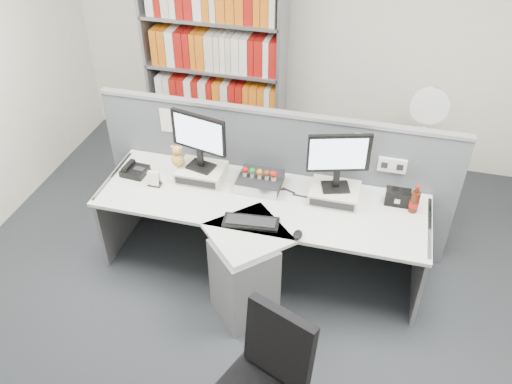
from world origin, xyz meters
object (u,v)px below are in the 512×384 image
(mouse, at_px, (298,235))
(desktop_pc, at_px, (260,182))
(desk_calendar, at_px, (154,180))
(keyboard, at_px, (251,222))
(desk_phone, at_px, (134,170))
(monitor_left, at_px, (199,137))
(desk_fan, at_px, (429,110))
(filing_cabinet, at_px, (414,176))
(desk, at_px, (254,243))
(speaker, at_px, (398,197))
(monitor_right, at_px, (339,157))
(shelving_unit, at_px, (216,71))
(cola_bottle, at_px, (414,202))

(mouse, bearing_deg, desktop_pc, 128.48)
(mouse, relative_size, desk_calendar, 0.84)
(keyboard, bearing_deg, mouse, -8.77)
(desktop_pc, height_order, desk_phone, desktop_pc)
(monitor_left, relative_size, desk_fan, 0.86)
(filing_cabinet, height_order, desk_fan, desk_fan)
(desk, bearing_deg, speaker, 23.31)
(desk_calendar, bearing_deg, mouse, -14.30)
(monitor_right, distance_m, filing_cabinet, 1.43)
(shelving_unit, bearing_deg, keyboard, -65.04)
(keyboard, bearing_deg, monitor_right, 39.58)
(desktop_pc, relative_size, shelving_unit, 0.17)
(mouse, relative_size, filing_cabinet, 0.15)
(monitor_left, bearing_deg, speaker, 2.13)
(speaker, bearing_deg, monitor_left, -177.87)
(keyboard, xyz_separation_m, speaker, (1.03, 0.52, 0.05))
(desk, bearing_deg, monitor_right, 34.98)
(desktop_pc, xyz_separation_m, desk_calendar, (-0.83, -0.20, 0.01))
(desk, xyz_separation_m, monitor_right, (0.55, 0.38, 0.65))
(monitor_right, relative_size, desk_fan, 0.85)
(desk_phone, xyz_separation_m, speaker, (2.14, 0.15, 0.03))
(desk_calendar, bearing_deg, filing_cabinet, 30.18)
(desktop_pc, relative_size, desk_fan, 0.61)
(speaker, bearing_deg, desktop_pc, -177.24)
(desk_calendar, height_order, desk_fan, desk_fan)
(monitor_left, xyz_separation_m, desk_calendar, (-0.33, -0.20, -0.34))
(desk, relative_size, desk_calendar, 20.49)
(keyboard, distance_m, cola_bottle, 1.24)
(monitor_right, bearing_deg, desk_fan, 57.31)
(cola_bottle, xyz_separation_m, filing_cabinet, (0.05, 1.02, -0.46))
(speaker, bearing_deg, desk_calendar, -172.39)
(desk_calendar, relative_size, shelving_unit, 0.06)
(speaker, height_order, cola_bottle, cola_bottle)
(speaker, bearing_deg, keyboard, -153.42)
(monitor_right, relative_size, shelving_unit, 0.24)
(monitor_left, relative_size, filing_cabinet, 0.70)
(mouse, height_order, speaker, speaker)
(cola_bottle, bearing_deg, mouse, -147.20)
(desk, height_order, keyboard, keyboard)
(desk_phone, distance_m, desk_fan, 2.58)
(mouse, bearing_deg, shelving_unit, 122.46)
(desk, relative_size, desktop_pc, 7.53)
(desk_phone, height_order, speaker, speaker)
(shelving_unit, bearing_deg, monitor_right, -45.33)
(desk_calendar, distance_m, desk_fan, 2.43)
(speaker, xyz_separation_m, shelving_unit, (-1.93, 1.41, 0.19))
(monitor_right, relative_size, desk_phone, 2.28)
(monitor_right, xyz_separation_m, desk_fan, (0.65, 1.02, -0.05))
(desktop_pc, relative_size, desk_phone, 1.63)
(monitor_left, height_order, speaker, monitor_left)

